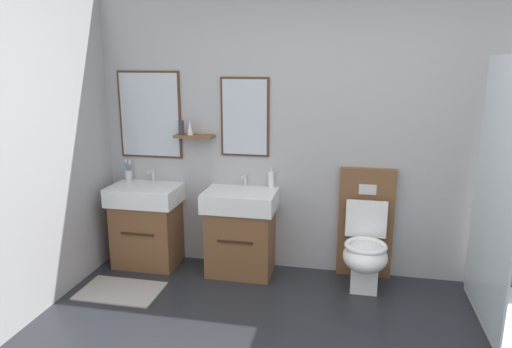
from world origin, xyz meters
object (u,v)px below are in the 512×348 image
vanity_sink_left (147,223)px  vanity_sink_right (241,230)px  soap_dispenser (271,179)px  toilet (365,243)px  toothbrush_cup (129,175)px

vanity_sink_left → vanity_sink_right: bearing=0.0°
vanity_sink_left → soap_dispenser: 1.26m
soap_dispenser → toilet: bearing=-11.3°
toilet → soap_dispenser: toilet is taller
toothbrush_cup → vanity_sink_left: bearing=-33.0°
vanity_sink_left → vanity_sink_right: (0.91, 0.00, 0.00)m
toilet → soap_dispenser: 1.00m
toilet → vanity_sink_right: bearing=179.8°
vanity_sink_left → vanity_sink_right: same height
vanity_sink_right → soap_dispenser: bearing=33.6°
vanity_sink_left → vanity_sink_right: 0.91m
vanity_sink_left → toilet: bearing=-0.1°
vanity_sink_right → soap_dispenser: size_ratio=4.21×
vanity_sink_right → toilet: (1.11, -0.00, -0.03)m
vanity_sink_left → toothbrush_cup: 0.51m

